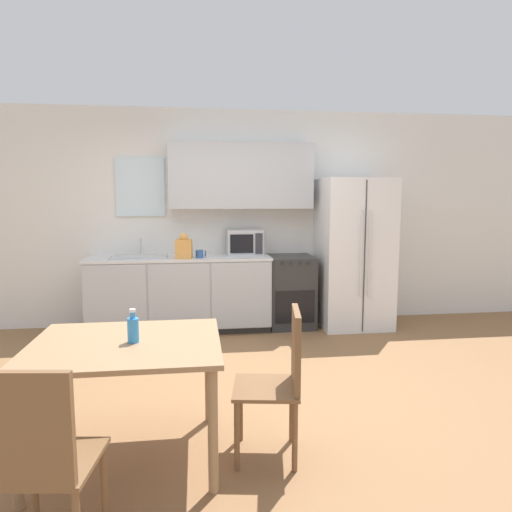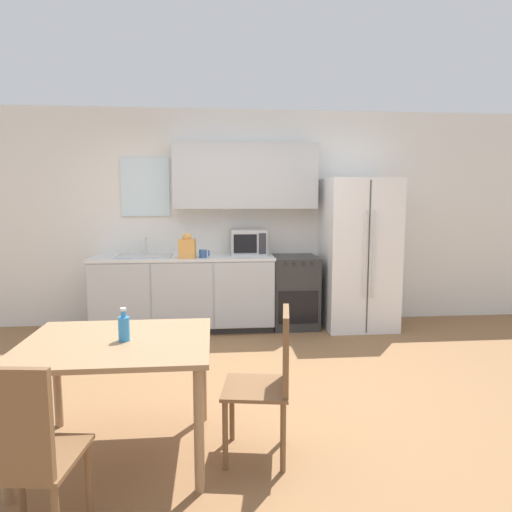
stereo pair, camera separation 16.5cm
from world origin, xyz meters
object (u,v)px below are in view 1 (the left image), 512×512
coffee_mug (200,254)px  microwave (244,242)px  drink_bottle (133,329)px  dining_chair_side (282,373)px  dining_table (126,357)px  dining_chair_near (40,454)px  oven_range (290,291)px  refrigerator (354,253)px

coffee_mug → microwave: bearing=23.0°
drink_bottle → microwave: bearing=71.2°
dining_chair_side → dining_table: bearing=93.1°
microwave → drink_bottle: (-0.98, -2.87, -0.24)m
coffee_mug → dining_chair_near: bearing=-101.6°
dining_chair_side → oven_range: bearing=-3.8°
refrigerator → dining_chair_side: bearing=-117.2°
microwave → dining_chair_near: (-1.26, -3.70, -0.52)m
dining_table → drink_bottle: size_ratio=5.54×
oven_range → refrigerator: bearing=-5.8°
oven_range → dining_chair_side: bearing=-102.8°
oven_range → dining_table: 3.20m
dining_table → oven_range: bearing=60.1°
coffee_mug → dining_chair_near: size_ratio=0.13×
dining_table → dining_chair_near: 0.88m
refrigerator → drink_bottle: bearing=-130.7°
microwave → dining_table: 3.06m
drink_bottle → oven_range: bearing=61.0°
microwave → drink_bottle: microwave is taller
microwave → dining_chair_side: size_ratio=0.47×
coffee_mug → drink_bottle: 2.67m
microwave → dining_chair_near: size_ratio=0.47×
dining_table → dining_chair_side: (0.94, -0.10, -0.11)m
oven_range → refrigerator: refrigerator is taller
microwave → dining_table: size_ratio=0.38×
microwave → refrigerator: bearing=-6.7°
refrigerator → drink_bottle: (-2.33, -2.71, -0.10)m
oven_range → dining_chair_near: size_ratio=0.96×
dining_table → drink_bottle: drink_bottle is taller
refrigerator → coffee_mug: (-1.90, -0.07, 0.03)m
coffee_mug → dining_table: 2.68m
coffee_mug → dining_table: (-0.48, -2.62, -0.31)m
dining_table → coffee_mug: bearing=79.7°
dining_chair_near → oven_range: bearing=70.6°
dining_chair_near → refrigerator: bearing=60.9°
coffee_mug → drink_bottle: size_ratio=0.61×
oven_range → dining_chair_near: dining_chair_near is taller
refrigerator → drink_bottle: size_ratio=9.02×
drink_bottle → dining_table: bearing=165.6°
refrigerator → dining_chair_near: 4.41m
dining_chair_side → drink_bottle: size_ratio=4.56×
refrigerator → microwave: bearing=173.3°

